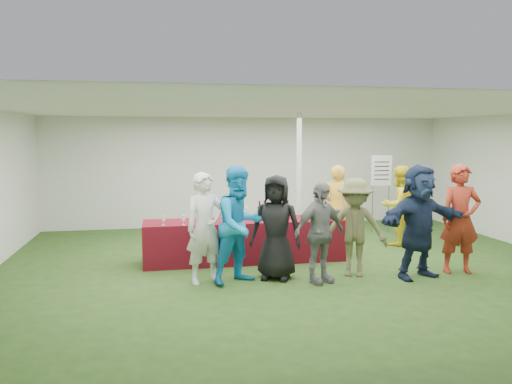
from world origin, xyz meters
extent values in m
plane|color=#284719|center=(0.00, 0.00, 0.00)|extent=(60.00, 60.00, 0.00)
plane|color=white|center=(0.00, 4.00, 1.35)|extent=(10.00, 0.00, 10.00)
plane|color=white|center=(0.00, -4.00, 1.35)|extent=(10.00, 0.00, 10.00)
plane|color=white|center=(0.00, 0.00, 2.70)|extent=(10.00, 10.00, 0.00)
cylinder|color=silver|center=(0.50, 1.20, 1.35)|extent=(0.10, 0.10, 2.70)
cube|color=#620916|center=(-0.72, 0.39, 0.38)|extent=(3.60, 0.80, 0.75)
cylinder|color=black|center=(-0.43, 0.51, 0.86)|extent=(0.07, 0.07, 0.22)
cylinder|color=black|center=(-0.43, 0.51, 1.01)|extent=(0.03, 0.03, 0.08)
cylinder|color=maroon|center=(-0.43, 0.51, 1.06)|extent=(0.03, 0.03, 0.02)
cylinder|color=black|center=(-0.33, 0.54, 0.86)|extent=(0.07, 0.07, 0.22)
cylinder|color=black|center=(-0.33, 0.54, 1.01)|extent=(0.03, 0.03, 0.08)
cylinder|color=maroon|center=(-0.33, 0.54, 1.06)|extent=(0.03, 0.03, 0.02)
cylinder|color=black|center=(-0.19, 0.49, 0.86)|extent=(0.07, 0.07, 0.22)
cylinder|color=black|center=(-0.19, 0.49, 1.01)|extent=(0.03, 0.03, 0.08)
cylinder|color=maroon|center=(-0.19, 0.49, 1.06)|extent=(0.03, 0.03, 0.02)
cylinder|color=black|center=(-0.06, 0.53, 0.86)|extent=(0.07, 0.07, 0.22)
cylinder|color=black|center=(-0.06, 0.53, 1.01)|extent=(0.03, 0.03, 0.08)
cylinder|color=maroon|center=(-0.06, 0.53, 1.06)|extent=(0.03, 0.03, 0.02)
cylinder|color=black|center=(0.09, 0.49, 0.86)|extent=(0.07, 0.07, 0.22)
cylinder|color=black|center=(0.09, 0.49, 1.01)|extent=(0.03, 0.03, 0.08)
cylinder|color=maroon|center=(0.09, 0.49, 1.06)|extent=(0.03, 0.03, 0.02)
cylinder|color=silver|center=(-2.17, 0.14, 0.75)|extent=(0.06, 0.06, 0.00)
cylinder|color=silver|center=(-2.17, 0.14, 0.79)|extent=(0.01, 0.01, 0.07)
cylinder|color=silver|center=(-2.17, 0.14, 0.87)|extent=(0.06, 0.06, 0.08)
cylinder|color=silver|center=(-1.83, 0.08, 0.75)|extent=(0.06, 0.06, 0.00)
cylinder|color=silver|center=(-1.83, 0.08, 0.79)|extent=(0.01, 0.01, 0.07)
cylinder|color=silver|center=(-1.83, 0.08, 0.87)|extent=(0.06, 0.06, 0.08)
cylinder|color=#4C0817|center=(-1.83, 0.08, 0.84)|extent=(0.05, 0.05, 0.02)
cylinder|color=silver|center=(-1.52, 0.15, 0.75)|extent=(0.06, 0.06, 0.00)
cylinder|color=silver|center=(-1.52, 0.15, 0.79)|extent=(0.01, 0.01, 0.07)
cylinder|color=silver|center=(-1.52, 0.15, 0.87)|extent=(0.06, 0.06, 0.08)
cylinder|color=silver|center=(-1.08, 0.08, 0.75)|extent=(0.06, 0.06, 0.00)
cylinder|color=silver|center=(-1.08, 0.08, 0.79)|extent=(0.01, 0.01, 0.07)
cylinder|color=silver|center=(-1.08, 0.08, 0.87)|extent=(0.06, 0.06, 0.08)
cylinder|color=#4C0817|center=(-1.08, 0.08, 0.84)|extent=(0.05, 0.05, 0.02)
cylinder|color=silver|center=(0.62, 0.19, 0.75)|extent=(0.06, 0.06, 0.00)
cylinder|color=silver|center=(0.62, 0.19, 0.79)|extent=(0.01, 0.01, 0.07)
cylinder|color=silver|center=(0.62, 0.19, 0.87)|extent=(0.06, 0.06, 0.08)
cylinder|color=silver|center=(0.63, 0.13, 0.75)|extent=(0.06, 0.06, 0.00)
cylinder|color=silver|center=(0.63, 0.13, 0.79)|extent=(0.01, 0.01, 0.07)
cylinder|color=silver|center=(0.63, 0.13, 0.87)|extent=(0.06, 0.06, 0.08)
cylinder|color=silver|center=(-0.67, 0.47, 0.85)|extent=(0.07, 0.07, 0.20)
cylinder|color=silver|center=(-0.67, 0.47, 0.96)|extent=(0.03, 0.03, 0.03)
cube|color=white|center=(0.75, 0.44, 0.77)|extent=(0.25, 0.18, 0.03)
cylinder|color=slate|center=(0.85, 0.17, 0.84)|extent=(0.26, 0.26, 0.18)
cylinder|color=slate|center=(2.63, 2.43, 0.55)|extent=(0.02, 0.02, 1.10)
cylinder|color=slate|center=(3.03, 2.43, 0.55)|extent=(0.02, 0.02, 1.10)
cube|color=white|center=(2.83, 2.43, 1.45)|extent=(0.50, 0.02, 0.70)
cube|color=black|center=(2.83, 2.42, 1.65)|extent=(0.36, 0.01, 0.02)
cube|color=black|center=(2.83, 2.42, 1.55)|extent=(0.36, 0.01, 0.02)
cube|color=black|center=(2.83, 2.42, 1.45)|extent=(0.36, 0.01, 0.02)
cube|color=black|center=(2.83, 2.42, 1.35)|extent=(0.36, 0.01, 0.02)
cube|color=black|center=(2.83, 2.42, 1.25)|extent=(0.36, 0.01, 0.02)
imported|color=gold|center=(1.22, 0.97, 0.84)|extent=(0.72, 0.61, 1.68)
imported|color=yellow|center=(2.61, 1.10, 0.82)|extent=(0.91, 0.77, 1.64)
imported|color=silver|center=(-1.55, -0.82, 0.85)|extent=(0.71, 0.58, 1.70)
imported|color=#138CCC|center=(-1.02, -0.91, 0.90)|extent=(1.09, 1.01, 1.80)
imported|color=black|center=(-0.43, -0.81, 0.82)|extent=(0.95, 0.81, 1.65)
imported|color=slate|center=(0.17, -1.14, 0.78)|extent=(0.99, 0.69, 1.56)
imported|color=brown|center=(0.85, -0.89, 0.79)|extent=(1.17, 0.92, 1.58)
imported|color=#16223C|center=(1.79, -1.18, 0.91)|extent=(1.76, 0.94, 1.81)
imported|color=maroon|center=(2.61, -1.04, 0.90)|extent=(0.72, 0.54, 1.79)
camera|label=1|loc=(-2.21, -8.32, 2.26)|focal=35.00mm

